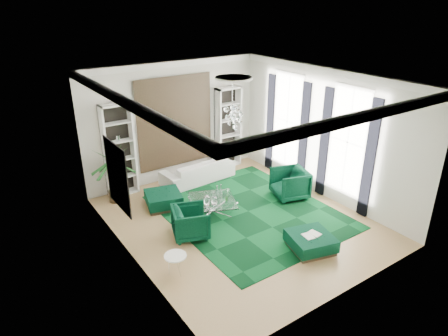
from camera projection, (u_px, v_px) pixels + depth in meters
floor at (239, 221)px, 10.76m from camera, size 6.00×7.00×0.02m
ceiling at (241, 78)px, 9.25m from camera, size 6.00×7.00×0.02m
wall_back at (174, 122)px, 12.66m from camera, size 6.00×0.02×3.80m
wall_front at (353, 212)px, 7.35m from camera, size 6.00×0.02×3.80m
wall_left at (126, 184)px, 8.44m from camera, size 0.02×7.00×3.80m
wall_right at (323, 133)px, 11.57m from camera, size 0.02×7.00×3.80m
crown_molding at (241, 83)px, 9.29m from camera, size 6.00×7.00×0.18m
ceiling_medallion at (234, 78)px, 9.49m from camera, size 0.90×0.90×0.05m
tapestry at (175, 122)px, 12.62m from camera, size 2.50×0.06×2.80m
shelving_left at (119, 150)px, 11.70m from camera, size 0.90×0.38×2.80m
shelving_right at (228, 128)px, 13.72m from camera, size 0.90×0.38×2.80m
painting at (118, 176)px, 8.94m from camera, size 0.04×1.30×1.60m
window_near at (348, 142)px, 10.88m from camera, size 0.03×1.10×2.90m
curtain_near_a at (370, 160)px, 10.37m from camera, size 0.07×0.30×3.25m
curtain_near_b at (324, 143)px, 11.55m from camera, size 0.07×0.30×3.25m
window_far at (287, 121)px, 12.69m from camera, size 0.03×1.10×2.90m
curtain_far_a at (304, 135)px, 12.18m from camera, size 0.07×0.30×3.25m
curtain_far_b at (270, 123)px, 13.36m from camera, size 0.07×0.30×3.25m
rug at (248, 211)px, 11.18m from camera, size 4.20×5.00×0.02m
sofa at (198, 170)px, 12.96m from camera, size 2.47×1.09×0.71m
armchair_left at (191, 222)px, 9.91m from camera, size 1.11×1.09×0.80m
armchair_right at (290, 184)px, 11.84m from camera, size 1.20×1.19×0.88m
coffee_table at (212, 207)px, 11.03m from camera, size 1.60×1.60×0.42m
ottoman_side at (163, 200)px, 11.39m from camera, size 1.17×1.17×0.43m
ottoman_front at (311, 242)px, 9.46m from camera, size 1.19×1.19×0.39m
book at (311, 235)px, 9.38m from camera, size 0.44×0.29×0.03m
side_table at (176, 265)px, 8.60m from camera, size 0.64×0.64×0.47m
palm at (112, 168)px, 11.36m from camera, size 1.38×1.38×2.13m
chandelier at (232, 117)px, 9.74m from camera, size 0.78×0.78×0.68m
table_plant at (227, 197)px, 10.86m from camera, size 0.15×0.14×0.23m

